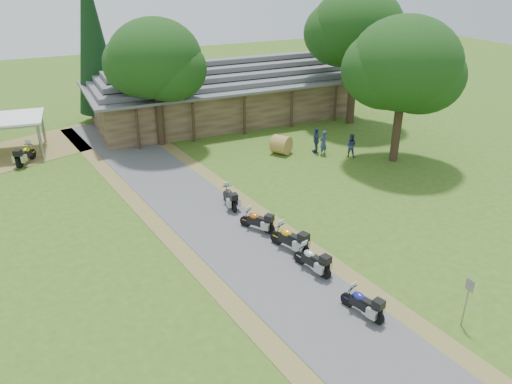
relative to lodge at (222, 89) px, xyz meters
name	(u,v)px	position (x,y,z in m)	size (l,w,h in m)	color
ground	(304,300)	(-6.00, -24.00, -2.45)	(120.00, 120.00, 0.00)	#375618
driveway	(250,253)	(-6.50, -20.00, -2.45)	(46.00, 46.00, 0.00)	#504F52
lodge	(222,89)	(0.00, 0.00, 0.00)	(21.40, 9.40, 4.90)	#4F3A29
carport	(0,136)	(-16.61, -1.48, -1.21)	(5.74, 3.82, 2.49)	white
motorcycle_row_a	(363,302)	(-4.48, -25.68, -1.86)	(1.71, 0.56, 1.17)	navy
motorcycle_row_b	(312,259)	(-4.70, -22.41, -1.83)	(1.80, 0.59, 1.23)	#B3B7BB
motorcycle_row_c	(290,238)	(-4.78, -20.55, -1.78)	(1.95, 0.64, 1.34)	gold
motorcycle_row_d	(257,220)	(-5.35, -18.26, -1.86)	(1.72, 0.56, 1.18)	#BD5411
motorcycle_row_e	(230,196)	(-5.59, -15.30, -1.85)	(1.76, 0.58, 1.21)	black
motorcycle_carport_a	(25,154)	(-15.26, -4.02, -1.77)	(1.99, 0.65, 1.36)	#BEBA08
person_a	(323,141)	(3.08, -10.69, -1.46)	(0.56, 0.40, 1.97)	navy
person_b	(351,143)	(4.54, -11.79, -1.52)	(0.53, 0.38, 1.87)	navy
person_c	(316,138)	(2.86, -10.10, -1.42)	(0.59, 0.42, 2.06)	navy
hay_bale	(281,145)	(0.60, -9.32, -1.82)	(1.26, 1.26, 1.15)	olive
sign_post	(466,303)	(-1.53, -27.72, -1.43)	(0.37, 0.06, 2.04)	gray
oak_lodge_left	(156,76)	(-6.32, -4.16, 2.44)	(6.27, 6.27, 9.77)	#12340F
oak_lodge_right	(356,47)	(8.83, -5.49, 3.55)	(6.89, 6.89, 11.99)	#12340F
oak_driveway	(403,84)	(6.72, -13.58, 2.64)	(6.79, 6.79, 10.18)	#12340F
cedar_near	(93,42)	(-9.20, 3.33, 3.85)	(3.37, 3.37, 12.60)	black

